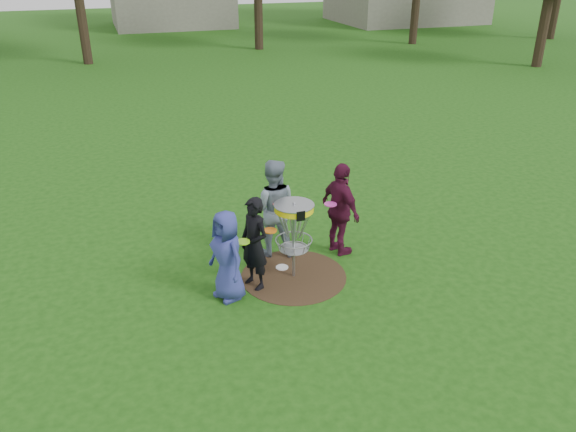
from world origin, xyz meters
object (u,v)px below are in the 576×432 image
object	(u,v)px
player_black	(254,244)
player_grey	(273,208)
disc_golf_basket	(294,222)
player_blue	(227,256)
player_maroon	(341,210)

from	to	relation	value
player_black	player_grey	world-z (taller)	player_grey
disc_golf_basket	player_black	bearing A→B (deg)	-173.80
player_blue	disc_golf_basket	distance (m)	1.24
player_blue	player_black	xyz separation A→B (m)	(0.48, 0.17, 0.04)
player_maroon	player_grey	bearing A→B (deg)	58.87
player_blue	player_grey	world-z (taller)	player_grey
player_black	player_grey	distance (m)	1.16
player_blue	player_black	size ratio (longest dim) A/B	0.95
player_blue	disc_golf_basket	world-z (taller)	player_blue
player_black	disc_golf_basket	size ratio (longest dim) A/B	1.14
player_grey	player_black	bearing A→B (deg)	77.25
player_black	player_maroon	world-z (taller)	player_maroon
player_maroon	disc_golf_basket	size ratio (longest dim) A/B	1.25
player_grey	player_maroon	bearing A→B (deg)	-179.23
player_blue	player_black	distance (m)	0.52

